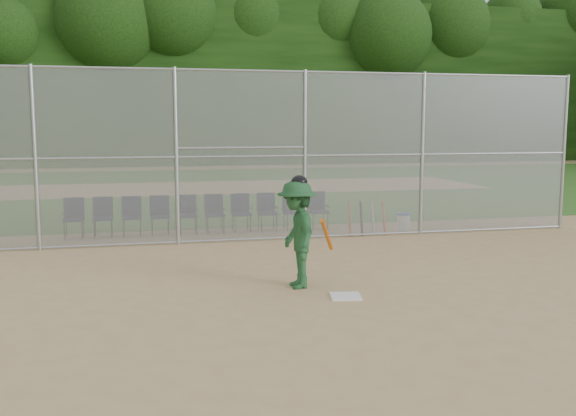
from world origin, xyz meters
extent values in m
plane|color=tan|center=(0.00, 0.00, 0.00)|extent=(100.00, 100.00, 0.00)
plane|color=#2D5F1C|center=(0.00, 18.00, 0.01)|extent=(100.00, 100.00, 0.00)
plane|color=tan|center=(0.00, 18.00, 0.01)|extent=(24.00, 24.00, 0.00)
cube|color=gray|center=(0.00, 5.00, 2.00)|extent=(16.00, 0.02, 4.00)
cylinder|color=#9EA3A8|center=(8.00, 5.00, 2.00)|extent=(0.09, 0.09, 4.00)
cylinder|color=#9EA3A8|center=(0.00, 5.00, 3.95)|extent=(16.00, 0.05, 0.05)
cube|color=black|center=(0.00, 35.00, 5.50)|extent=(80.00, 5.00, 11.00)
cube|color=white|center=(0.31, -0.18, 0.01)|extent=(0.56, 0.56, 0.02)
imported|color=#1E4D28|center=(-0.29, 0.60, 0.91)|extent=(0.68, 1.18, 1.82)
ellipsoid|color=black|center=(-0.29, 0.60, 1.79)|extent=(0.27, 0.30, 0.23)
cylinder|color=#DA6014|center=(0.11, 0.20, 0.95)|extent=(0.40, 0.61, 0.62)
cylinder|color=white|center=(3.84, 5.67, 0.20)|extent=(0.34, 0.34, 0.40)
cylinder|color=#2657A6|center=(3.84, 5.67, 0.42)|extent=(0.36, 0.36, 0.05)
cylinder|color=#D84C14|center=(2.18, 5.14, 0.42)|extent=(0.06, 0.20, 0.85)
cylinder|color=black|center=(2.48, 5.14, 0.42)|extent=(0.06, 0.22, 0.85)
cylinder|color=#B2B2B7|center=(2.78, 5.14, 0.42)|extent=(0.06, 0.25, 0.84)
cylinder|color=#D84C14|center=(3.08, 5.14, 0.42)|extent=(0.06, 0.28, 0.84)
camera|label=1|loc=(-2.87, -9.68, 2.74)|focal=40.00mm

